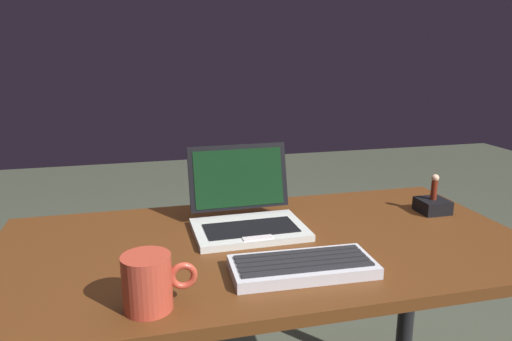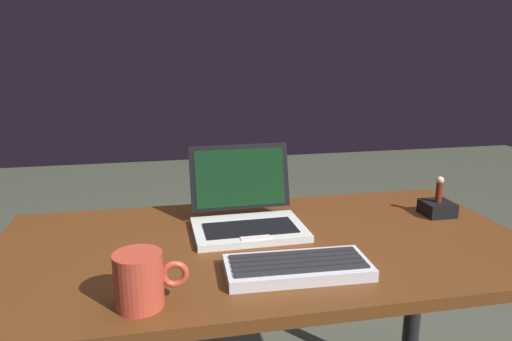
% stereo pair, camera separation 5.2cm
% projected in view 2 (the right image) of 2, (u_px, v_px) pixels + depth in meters
% --- Properties ---
extents(desk, '(1.31, 0.66, 0.71)m').
position_uv_depth(desk, '(264.00, 284.00, 1.19)').
color(desk, '#4F2911').
rests_on(desk, ground).
extents(laptop_front, '(0.29, 0.25, 0.21)m').
position_uv_depth(laptop_front, '(246.00, 213.00, 1.24)').
color(laptop_front, '#BBBFB8').
rests_on(laptop_front, desk).
extents(external_keyboard, '(0.31, 0.15, 0.03)m').
position_uv_depth(external_keyboard, '(298.00, 267.00, 1.00)').
color(external_keyboard, '#B8B9C0').
rests_on(external_keyboard, desk).
extents(figurine_stand, '(0.08, 0.08, 0.04)m').
position_uv_depth(figurine_stand, '(437.00, 208.00, 1.34)').
color(figurine_stand, black).
rests_on(figurine_stand, desk).
extents(figurine, '(0.02, 0.02, 0.07)m').
position_uv_depth(figurine, '(439.00, 188.00, 1.33)').
color(figurine, '#601C0F').
rests_on(figurine, figurine_stand).
extents(coffee_mug, '(0.14, 0.09, 0.10)m').
position_uv_depth(coffee_mug, '(140.00, 280.00, 0.86)').
color(coffee_mug, '#AB3B29').
rests_on(coffee_mug, desk).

